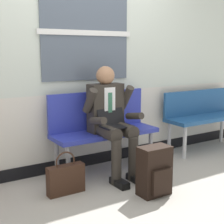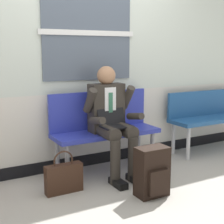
# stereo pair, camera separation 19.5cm
# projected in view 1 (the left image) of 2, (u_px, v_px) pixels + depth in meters

# --- Properties ---
(ground_plane) EXTENTS (18.00, 18.00, 0.00)m
(ground_plane) POSITION_uv_depth(u_px,v_px,m) (116.00, 181.00, 3.66)
(ground_plane) COLOR #9E9991
(station_wall) EXTENTS (6.74, 0.17, 2.85)m
(station_wall) POSITION_uv_depth(u_px,v_px,m) (85.00, 50.00, 3.97)
(station_wall) COLOR beige
(station_wall) RESTS_ON ground
(bench_with_person) EXTENTS (1.27, 0.42, 0.94)m
(bench_with_person) POSITION_uv_depth(u_px,v_px,m) (102.00, 125.00, 3.94)
(bench_with_person) COLOR #28339E
(bench_with_person) RESTS_ON ground
(bench_empty) EXTENTS (1.25, 0.42, 0.85)m
(bench_empty) POSITION_uv_depth(u_px,v_px,m) (202.00, 114.00, 4.82)
(bench_empty) COLOR navy
(bench_empty) RESTS_ON ground
(person_seated) EXTENTS (0.57, 0.70, 1.24)m
(person_seated) POSITION_uv_depth(u_px,v_px,m) (111.00, 118.00, 3.75)
(person_seated) COLOR #2D2823
(person_seated) RESTS_ON ground
(backpack) EXTENTS (0.32, 0.23, 0.49)m
(backpack) POSITION_uv_depth(u_px,v_px,m) (155.00, 171.00, 3.29)
(backpack) COLOR black
(backpack) RESTS_ON ground
(handbag) EXTENTS (0.38, 0.11, 0.44)m
(handbag) POSITION_uv_depth(u_px,v_px,m) (66.00, 179.00, 3.33)
(handbag) COLOR #331E14
(handbag) RESTS_ON ground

